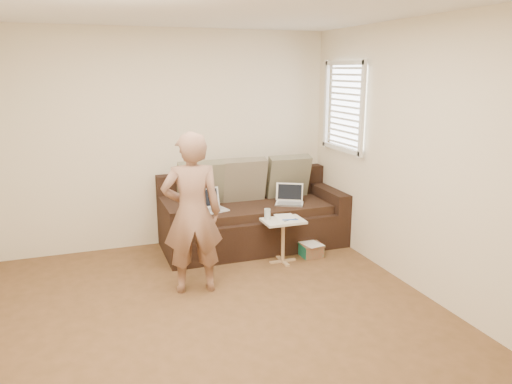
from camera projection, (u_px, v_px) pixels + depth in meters
floor at (224, 326)px, 4.18m from camera, size 4.50×4.50×0.00m
ceiling at (218, 2)px, 3.54m from camera, size 4.50×4.50×0.00m
wall_back at (170, 140)px, 5.91m from camera, size 4.00×0.00×4.00m
wall_front at (389, 299)px, 1.81m from camera, size 4.00×0.00×4.00m
wall_right at (429, 161)px, 4.52m from camera, size 0.00×4.50×4.50m
window_blinds at (345, 107)px, 5.77m from camera, size 0.12×0.88×1.08m
sofa at (253, 212)px, 5.99m from camera, size 2.20×0.95×0.85m
pillow_left at (201, 184)px, 5.89m from camera, size 0.55×0.29×0.57m
pillow_mid at (244, 180)px, 6.07m from camera, size 0.55×0.27×0.57m
pillow_right at (288, 177)px, 6.27m from camera, size 0.55×0.28×0.57m
laptop_silver at (289, 204)px, 6.00m from camera, size 0.41×0.38×0.22m
laptop_white at (212, 211)px, 5.71m from camera, size 0.40×0.34×0.25m
person at (192, 213)px, 4.67m from camera, size 0.62×0.46×1.58m
side_table at (283, 241)px, 5.50m from camera, size 0.45×0.32×0.50m
drinking_glass at (267, 214)px, 5.45m from camera, size 0.07×0.07×0.12m
scissors at (290, 220)px, 5.41m from camera, size 0.18×0.10×0.02m
paper_on_table at (286, 218)px, 5.52m from camera, size 0.25×0.33×0.00m
striped_box at (311, 250)px, 5.72m from camera, size 0.25×0.25×0.16m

